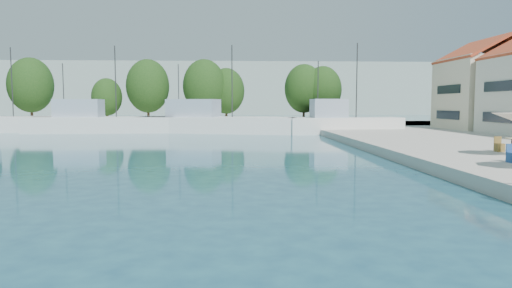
{
  "coord_description": "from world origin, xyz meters",
  "views": [
    {
      "loc": [
        -3.01,
        3.42,
        3.24
      ],
      "look_at": [
        -1.95,
        26.0,
        1.26
      ],
      "focal_mm": 32.0,
      "sensor_mm": 36.0,
      "label": 1
    }
  ],
  "objects": [
    {
      "name": "quay_far",
      "position": [
        -8.0,
        67.0,
        0.3
      ],
      "size": [
        90.0,
        16.0,
        0.6
      ],
      "primitive_type": "cube",
      "color": "#AFA99E",
      "rests_on": "ground"
    },
    {
      "name": "hill_west",
      "position": [
        -30.0,
        160.0,
        8.0
      ],
      "size": [
        180.0,
        40.0,
        16.0
      ],
      "primitive_type": "cube",
      "color": "#96A499",
      "rests_on": "ground"
    },
    {
      "name": "hill_east",
      "position": [
        40.0,
        180.0,
        6.0
      ],
      "size": [
        140.0,
        40.0,
        12.0
      ],
      "primitive_type": "cube",
      "color": "#96A499",
      "rests_on": "ground"
    },
    {
      "name": "building_06",
      "position": [
        24.0,
        51.0,
        5.5
      ],
      "size": [
        9.0,
        8.8,
        10.2
      ],
      "color": "beige",
      "rests_on": "quay_right"
    },
    {
      "name": "trawler_02",
      "position": [
        -18.53,
        56.01,
        1.07
      ],
      "size": [
        16.6,
        4.87,
        10.2
      ],
      "rotation": [
        0.0,
        0.0,
        0.04
      ],
      "color": "silver",
      "rests_on": "ground"
    },
    {
      "name": "trawler_03",
      "position": [
        -5.48,
        55.35,
        1.07
      ],
      "size": [
        18.75,
        9.18,
        10.2
      ],
      "rotation": [
        0.0,
        0.0,
        -0.26
      ],
      "color": "silver",
      "rests_on": "ground"
    },
    {
      "name": "trawler_04",
      "position": [
        8.68,
        52.41,
        1.07
      ],
      "size": [
        12.44,
        4.02,
        10.2
      ],
      "rotation": [
        0.0,
        0.0,
        0.07
      ],
      "color": "silver",
      "rests_on": "ground"
    },
    {
      "name": "tree_02",
      "position": [
        -32.09,
        70.37,
        5.96
      ],
      "size": [
        6.27,
        6.27,
        9.28
      ],
      "color": "#3F2B19",
      "rests_on": "quay_far"
    },
    {
      "name": "tree_03",
      "position": [
        -21.32,
        70.03,
        4.27
      ],
      "size": [
        4.3,
        4.3,
        6.36
      ],
      "color": "#3F2B19",
      "rests_on": "quay_far"
    },
    {
      "name": "tree_04",
      "position": [
        -15.4,
        69.74,
        5.83
      ],
      "size": [
        6.12,
        6.12,
        9.06
      ],
      "color": "#3F2B19",
      "rests_on": "quay_far"
    },
    {
      "name": "tree_05",
      "position": [
        -7.32,
        69.3,
        5.82
      ],
      "size": [
        6.11,
        6.11,
        9.05
      ],
      "color": "#3F2B19",
      "rests_on": "quay_far"
    },
    {
      "name": "tree_06",
      "position": [
        -4.21,
        70.63,
        5.16
      ],
      "size": [
        5.34,
        5.34,
        7.91
      ],
      "color": "#3F2B19",
      "rests_on": "quay_far"
    },
    {
      "name": "tree_07",
      "position": [
        7.35,
        71.4,
        5.56
      ],
      "size": [
        5.81,
        5.81,
        8.6
      ],
      "color": "#3F2B19",
      "rests_on": "quay_far"
    },
    {
      "name": "tree_08",
      "position": [
        10.07,
        70.84,
        5.37
      ],
      "size": [
        5.59,
        5.59,
        8.27
      ],
      "color": "#3F2B19",
      "rests_on": "quay_far"
    },
    {
      "name": "cafe_table_03",
      "position": [
        12.44,
        28.04,
        0.89
      ],
      "size": [
        1.82,
        0.7,
        0.76
      ],
      "color": "black",
      "rests_on": "quay_right"
    }
  ]
}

